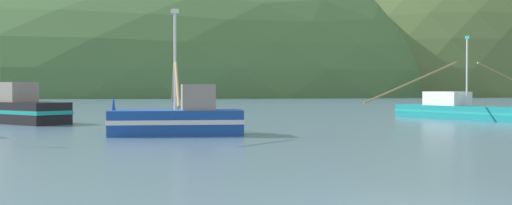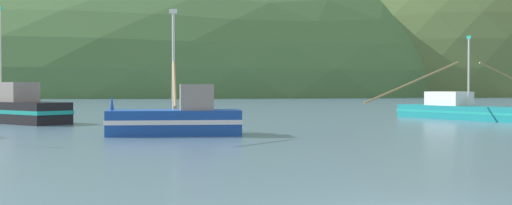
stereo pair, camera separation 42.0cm
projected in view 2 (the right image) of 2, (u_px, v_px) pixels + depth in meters
name	position (u px, v px, depth m)	size (l,w,h in m)	color
hill_far_right	(481.00, 95.00, 174.27)	(106.99, 85.59, 76.72)	#516B38
hill_far_left	(207.00, 93.00, 202.72)	(99.44, 79.55, 55.72)	#47703D
hill_far_center	(158.00, 93.00, 208.15)	(217.96, 174.37, 76.02)	#47703D
fishing_boat_teal	(466.00, 110.00, 48.87)	(14.98, 11.12, 5.49)	#147F84
fishing_boat_blue	(178.00, 118.00, 33.99)	(6.35, 11.94, 5.74)	#19479E
fishing_boat_black	(2.00, 109.00, 45.70)	(10.66, 9.51, 7.05)	black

